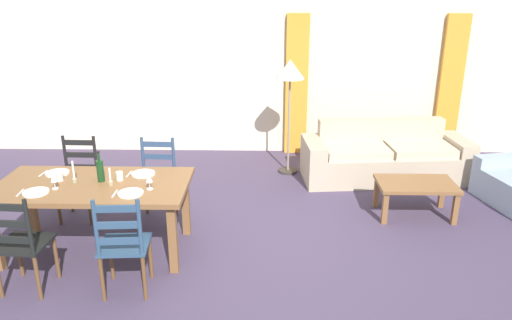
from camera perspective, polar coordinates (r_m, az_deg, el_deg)
ground_plane at (r=5.18m, az=-0.57°, el=-10.51°), size 9.60×9.60×0.02m
wall_far at (r=7.87m, az=0.18°, el=10.65°), size 9.60×0.16×2.70m
curtain_panel_left at (r=7.79m, az=4.76°, el=8.61°), size 0.35×0.08×2.20m
curtain_panel_right at (r=8.29m, az=21.72°, el=7.96°), size 0.35×0.08×2.20m
dining_table at (r=5.14m, az=-18.46°, el=-3.49°), size 1.90×0.96×0.75m
dining_chair_near_left at (r=4.79m, az=-25.80°, el=-8.76°), size 0.45×0.43×0.96m
dining_chair_near_right at (r=4.45m, az=-15.23°, el=-9.54°), size 0.45×0.43×0.96m
dining_chair_far_left at (r=6.04m, az=-19.96°, el=-2.06°), size 0.43×0.41×0.96m
dining_chair_far_right at (r=5.74m, az=-11.46°, el=-2.38°), size 0.44×0.42×0.96m
dinner_plate_near_left at (r=5.06m, az=-24.29°, el=-3.45°), size 0.24×0.24×0.02m
fork_near_left at (r=5.13m, az=-25.80°, el=-3.45°), size 0.03×0.17×0.01m
dinner_plate_near_right at (r=4.75m, az=-14.42°, el=-3.76°), size 0.24×0.24×0.02m
fork_near_right at (r=4.79m, az=-16.15°, el=-3.78°), size 0.02×0.17×0.01m
dinner_plate_far_left at (r=5.48m, az=-22.16°, el=-1.41°), size 0.24×0.24×0.02m
fork_far_left at (r=5.55m, az=-23.58°, el=-1.44°), size 0.03×0.17×0.01m
dinner_plate_far_right at (r=5.19m, az=-13.01°, el=-1.57°), size 0.24×0.24×0.02m
fork_far_right at (r=5.23m, az=-14.60°, el=-1.60°), size 0.03×0.17×0.01m
wine_bottle at (r=5.09m, az=-17.72°, el=-1.15°), size 0.07×0.07×0.32m
wine_glass_near_left at (r=5.06m, az=-22.53°, el=-1.97°), size 0.06×0.06×0.16m
wine_glass_near_right at (r=4.77m, az=-12.37°, el=-2.13°), size 0.06×0.06×0.16m
coffee_cup_primary at (r=5.09m, az=-15.63°, el=-1.81°), size 0.07×0.07×0.09m
coffee_cup_secondary at (r=5.27m, az=-21.95°, el=-1.79°), size 0.07×0.07×0.09m
candle_tall at (r=5.16m, az=-20.45°, el=-1.83°), size 0.05×0.05×0.23m
candle_short at (r=4.99m, az=-16.61°, el=-2.32°), size 0.05×0.05×0.18m
couch at (r=7.14m, az=14.67°, el=0.24°), size 2.34×1.00×0.80m
coffee_table at (r=6.05m, az=18.16°, el=-3.07°), size 0.90×0.56×0.42m
standing_lamp at (r=6.84m, az=3.99°, el=9.71°), size 0.40×0.40×1.64m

